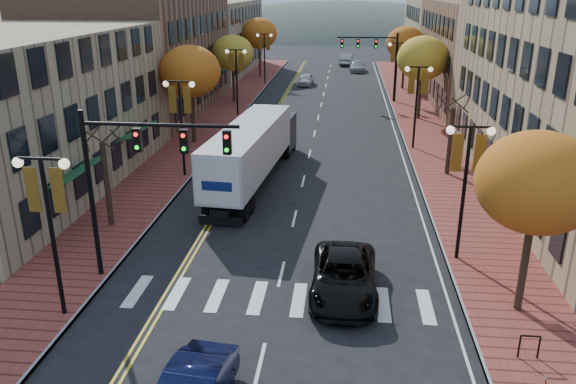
# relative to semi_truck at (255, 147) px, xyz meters

# --- Properties ---
(ground) EXTENTS (200.00, 200.00, 0.00)m
(ground) POSITION_rel_semi_truck_xyz_m (2.95, -15.63, -2.22)
(ground) COLOR black
(ground) RESTS_ON ground
(sidewalk_left) EXTENTS (4.00, 85.00, 0.15)m
(sidewalk_left) POSITION_rel_semi_truck_xyz_m (-6.05, 16.87, -2.15)
(sidewalk_left) COLOR brown
(sidewalk_left) RESTS_ON ground
(sidewalk_right) EXTENTS (4.00, 85.00, 0.15)m
(sidewalk_right) POSITION_rel_semi_truck_xyz_m (11.95, 16.87, -2.15)
(sidewalk_right) COLOR brown
(sidewalk_right) RESTS_ON ground
(building_left_near) EXTENTS (12.00, 22.00, 9.00)m
(building_left_near) POSITION_rel_semi_truck_xyz_m (-14.05, -2.63, 2.28)
(building_left_near) COLOR #9E8966
(building_left_near) RESTS_ON ground
(building_left_mid) EXTENTS (12.00, 24.00, 11.00)m
(building_left_mid) POSITION_rel_semi_truck_xyz_m (-14.05, 20.37, 3.28)
(building_left_mid) COLOR brown
(building_left_mid) RESTS_ON ground
(building_left_far) EXTENTS (12.00, 26.00, 9.50)m
(building_left_far) POSITION_rel_semi_truck_xyz_m (-14.05, 45.37, 2.53)
(building_left_far) COLOR #9E8966
(building_left_far) RESTS_ON ground
(building_right_mid) EXTENTS (15.00, 24.00, 10.00)m
(building_right_mid) POSITION_rel_semi_truck_xyz_m (21.45, 26.37, 2.78)
(building_right_mid) COLOR brown
(building_right_mid) RESTS_ON ground
(building_right_far) EXTENTS (15.00, 20.00, 11.00)m
(building_right_far) POSITION_rel_semi_truck_xyz_m (21.45, 48.37, 3.28)
(building_right_far) COLOR #9E8966
(building_right_far) RESTS_ON ground
(tree_left_a) EXTENTS (0.28, 0.28, 4.20)m
(tree_left_a) POSITION_rel_semi_truck_xyz_m (-6.05, -7.63, 0.03)
(tree_left_a) COLOR #382619
(tree_left_a) RESTS_ON sidewalk_left
(tree_left_b) EXTENTS (4.48, 4.48, 7.21)m
(tree_left_b) POSITION_rel_semi_truck_xyz_m (-6.05, 8.37, 3.22)
(tree_left_b) COLOR #382619
(tree_left_b) RESTS_ON sidewalk_left
(tree_left_c) EXTENTS (4.16, 4.16, 6.69)m
(tree_left_c) POSITION_rel_semi_truck_xyz_m (-6.05, 24.37, 2.83)
(tree_left_c) COLOR #382619
(tree_left_c) RESTS_ON sidewalk_left
(tree_left_d) EXTENTS (4.61, 4.61, 7.42)m
(tree_left_d) POSITION_rel_semi_truck_xyz_m (-6.05, 42.37, 3.38)
(tree_left_d) COLOR #382619
(tree_left_d) RESTS_ON sidewalk_left
(tree_right_a) EXTENTS (4.16, 4.16, 6.69)m
(tree_right_a) POSITION_rel_semi_truck_xyz_m (11.95, -13.63, 2.83)
(tree_right_a) COLOR #382619
(tree_right_a) RESTS_ON sidewalk_right
(tree_right_b) EXTENTS (0.28, 0.28, 4.20)m
(tree_right_b) POSITION_rel_semi_truck_xyz_m (11.95, 2.37, 0.03)
(tree_right_b) COLOR #382619
(tree_right_b) RESTS_ON sidewalk_right
(tree_right_c) EXTENTS (4.48, 4.48, 7.21)m
(tree_right_c) POSITION_rel_semi_truck_xyz_m (11.95, 18.37, 3.22)
(tree_right_c) COLOR #382619
(tree_right_c) RESTS_ON sidewalk_right
(tree_right_d) EXTENTS (4.35, 4.35, 7.00)m
(tree_right_d) POSITION_rel_semi_truck_xyz_m (11.95, 34.37, 3.07)
(tree_right_d) COLOR #382619
(tree_right_d) RESTS_ON sidewalk_right
(lamp_left_a) EXTENTS (1.96, 0.36, 6.05)m
(lamp_left_a) POSITION_rel_semi_truck_xyz_m (-4.55, -15.63, 2.07)
(lamp_left_a) COLOR black
(lamp_left_a) RESTS_ON ground
(lamp_left_b) EXTENTS (1.96, 0.36, 6.05)m
(lamp_left_b) POSITION_rel_semi_truck_xyz_m (-4.55, 0.37, 2.07)
(lamp_left_b) COLOR black
(lamp_left_b) RESTS_ON ground
(lamp_left_c) EXTENTS (1.96, 0.36, 6.05)m
(lamp_left_c) POSITION_rel_semi_truck_xyz_m (-4.55, 18.37, 2.07)
(lamp_left_c) COLOR black
(lamp_left_c) RESTS_ON ground
(lamp_left_d) EXTENTS (1.96, 0.36, 6.05)m
(lamp_left_d) POSITION_rel_semi_truck_xyz_m (-4.55, 36.37, 2.07)
(lamp_left_d) COLOR black
(lamp_left_d) RESTS_ON ground
(lamp_right_a) EXTENTS (1.96, 0.36, 6.05)m
(lamp_right_a) POSITION_rel_semi_truck_xyz_m (10.45, -9.63, 2.07)
(lamp_right_a) COLOR black
(lamp_right_a) RESTS_ON ground
(lamp_right_b) EXTENTS (1.96, 0.36, 6.05)m
(lamp_right_b) POSITION_rel_semi_truck_xyz_m (10.45, 8.37, 2.07)
(lamp_right_b) COLOR black
(lamp_right_b) RESTS_ON ground
(lamp_right_c) EXTENTS (1.96, 0.36, 6.05)m
(lamp_right_c) POSITION_rel_semi_truck_xyz_m (10.45, 26.37, 2.07)
(lamp_right_c) COLOR black
(lamp_right_c) RESTS_ON ground
(traffic_mast_near) EXTENTS (6.10, 0.35, 7.00)m
(traffic_mast_near) POSITION_rel_semi_truck_xyz_m (-2.53, -12.63, 2.70)
(traffic_mast_near) COLOR black
(traffic_mast_near) RESTS_ON ground
(traffic_mast_far) EXTENTS (6.10, 0.34, 7.00)m
(traffic_mast_far) POSITION_rel_semi_truck_xyz_m (8.42, 26.37, 2.70)
(traffic_mast_far) COLOR black
(traffic_mast_far) RESTS_ON ground
(semi_truck) EXTENTS (3.75, 15.36, 3.80)m
(semi_truck) POSITION_rel_semi_truck_xyz_m (0.00, 0.00, 0.00)
(semi_truck) COLOR black
(semi_truck) RESTS_ON ground
(black_suv) EXTENTS (2.54, 5.47, 1.52)m
(black_suv) POSITION_rel_semi_truck_xyz_m (5.55, -12.97, -1.46)
(black_suv) COLOR black
(black_suv) RESTS_ON ground
(car_far_white) EXTENTS (2.06, 4.14, 1.36)m
(car_far_white) POSITION_rel_semi_truck_xyz_m (0.49, 36.20, -1.54)
(car_far_white) COLOR silver
(car_far_white) RESTS_ON ground
(car_far_silver) EXTENTS (2.11, 5.11, 1.48)m
(car_far_silver) POSITION_rel_semi_truck_xyz_m (6.88, 48.81, -1.48)
(car_far_silver) COLOR #95969C
(car_far_silver) RESTS_ON ground
(car_far_oncoming) EXTENTS (2.36, 5.16, 1.64)m
(car_far_oncoming) POSITION_rel_semi_truck_xyz_m (5.36, 55.71, -1.40)
(car_far_oncoming) COLOR #9A9AA1
(car_far_oncoming) RESTS_ON ground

